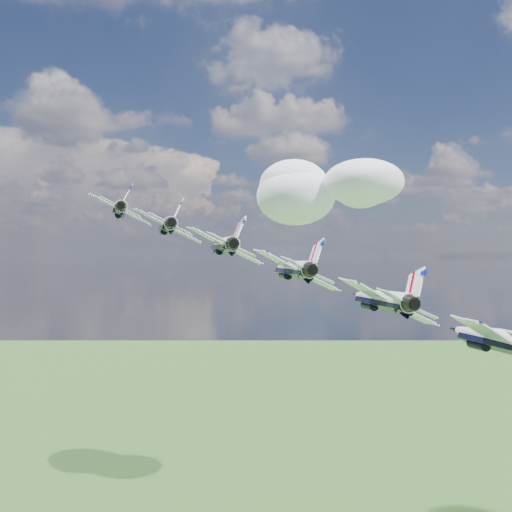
{
  "coord_description": "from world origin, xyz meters",
  "views": [
    {
      "loc": [
        -17.53,
        -76.81,
        147.06
      ],
      "look_at": [
        -9.19,
        -0.57,
        147.17
      ],
      "focal_mm": 40.0,
      "sensor_mm": 36.0,
      "label": 1
    }
  ],
  "objects_px": {
    "jet_1": "(167,226)",
    "jet_3": "(292,269)",
    "jet_4": "(380,299)",
    "jet_5": "(493,338)",
    "jet_2": "(223,245)",
    "jet_0": "(121,210)"
  },
  "relations": [
    {
      "from": "jet_3",
      "to": "jet_5",
      "type": "distance_m",
      "value": 25.85
    },
    {
      "from": "jet_1",
      "to": "jet_3",
      "type": "bearing_deg",
      "value": -55.53
    },
    {
      "from": "jet_2",
      "to": "jet_3",
      "type": "height_order",
      "value": "jet_2"
    },
    {
      "from": "jet_0",
      "to": "jet_2",
      "type": "relative_size",
      "value": 1.0
    },
    {
      "from": "jet_4",
      "to": "jet_3",
      "type": "bearing_deg",
      "value": 124.47
    },
    {
      "from": "jet_4",
      "to": "jet_5",
      "type": "xyz_separation_m",
      "value": [
        8.31,
        -9.37,
        -3.2
      ]
    },
    {
      "from": "jet_3",
      "to": "jet_5",
      "type": "bearing_deg",
      "value": -55.53
    },
    {
      "from": "jet_2",
      "to": "jet_4",
      "type": "height_order",
      "value": "jet_2"
    },
    {
      "from": "jet_2",
      "to": "jet_5",
      "type": "bearing_deg",
      "value": -55.53
    },
    {
      "from": "jet_0",
      "to": "jet_1",
      "type": "xyz_separation_m",
      "value": [
        8.31,
        -9.37,
        -3.2
      ]
    },
    {
      "from": "jet_4",
      "to": "jet_5",
      "type": "relative_size",
      "value": 1.0
    },
    {
      "from": "jet_0",
      "to": "jet_3",
      "type": "height_order",
      "value": "jet_0"
    },
    {
      "from": "jet_3",
      "to": "jet_5",
      "type": "relative_size",
      "value": 1.0
    },
    {
      "from": "jet_1",
      "to": "jet_2",
      "type": "relative_size",
      "value": 1.0
    },
    {
      "from": "jet_1",
      "to": "jet_5",
      "type": "xyz_separation_m",
      "value": [
        33.25,
        -37.47,
        -12.81
      ]
    },
    {
      "from": "jet_4",
      "to": "jet_1",
      "type": "bearing_deg",
      "value": 124.47
    },
    {
      "from": "jet_0",
      "to": "jet_4",
      "type": "relative_size",
      "value": 1.0
    },
    {
      "from": "jet_2",
      "to": "jet_5",
      "type": "distance_m",
      "value": 38.78
    },
    {
      "from": "jet_1",
      "to": "jet_3",
      "type": "relative_size",
      "value": 1.0
    },
    {
      "from": "jet_2",
      "to": "jet_4",
      "type": "distance_m",
      "value": 25.85
    },
    {
      "from": "jet_2",
      "to": "jet_3",
      "type": "xyz_separation_m",
      "value": [
        8.31,
        -9.37,
        -3.2
      ]
    },
    {
      "from": "jet_1",
      "to": "jet_2",
      "type": "distance_m",
      "value": 12.93
    }
  ]
}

